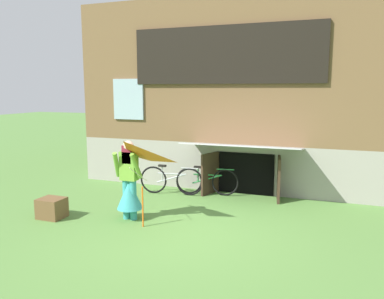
{
  "coord_description": "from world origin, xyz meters",
  "views": [
    {
      "loc": [
        2.51,
        -6.29,
        2.62
      ],
      "look_at": [
        -0.26,
        1.32,
        1.34
      ],
      "focal_mm": 35.61,
      "sensor_mm": 36.0,
      "label": 1
    }
  ],
  "objects_px": {
    "person": "(129,187)",
    "bicycle_silver": "(171,180)",
    "wooden_crate": "(52,208)",
    "kite": "(124,165)",
    "bicycle_green": "(207,181)"
  },
  "relations": [
    {
      "from": "person",
      "to": "bicycle_silver",
      "type": "height_order",
      "value": "person"
    },
    {
      "from": "person",
      "to": "bicycle_silver",
      "type": "bearing_deg",
      "value": 84.66
    },
    {
      "from": "kite",
      "to": "wooden_crate",
      "type": "distance_m",
      "value": 2.08
    },
    {
      "from": "wooden_crate",
      "to": "bicycle_silver",
      "type": "bearing_deg",
      "value": 57.09
    },
    {
      "from": "kite",
      "to": "bicycle_green",
      "type": "relative_size",
      "value": 0.96
    },
    {
      "from": "person",
      "to": "kite",
      "type": "bearing_deg",
      "value": -71.96
    },
    {
      "from": "bicycle_silver",
      "to": "person",
      "type": "bearing_deg",
      "value": -98.54
    },
    {
      "from": "person",
      "to": "wooden_crate",
      "type": "relative_size",
      "value": 3.18
    },
    {
      "from": "person",
      "to": "kite",
      "type": "distance_m",
      "value": 0.86
    },
    {
      "from": "person",
      "to": "bicycle_green",
      "type": "bearing_deg",
      "value": 64.53
    },
    {
      "from": "bicycle_silver",
      "to": "wooden_crate",
      "type": "bearing_deg",
      "value": -129.83
    },
    {
      "from": "person",
      "to": "kite",
      "type": "height_order",
      "value": "person"
    },
    {
      "from": "person",
      "to": "bicycle_green",
      "type": "height_order",
      "value": "person"
    },
    {
      "from": "person",
      "to": "bicycle_silver",
      "type": "distance_m",
      "value": 2.04
    },
    {
      "from": "bicycle_green",
      "to": "kite",
      "type": "bearing_deg",
      "value": -111.44
    }
  ]
}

